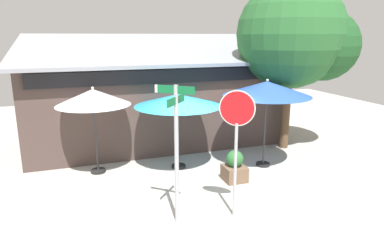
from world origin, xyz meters
TOP-DOWN VIEW (x-y plane):
  - ground_plane at (0.00, 0.00)m, footprint 28.00×28.00m
  - cafe_building at (-0.37, 5.05)m, footprint 9.74×5.46m
  - street_sign_post at (-1.39, -1.49)m, footprint 0.69×0.64m
  - stop_sign at (-0.07, -1.64)m, footprint 0.66×0.44m
  - patio_umbrella_ivory_left at (-2.84, 2.01)m, footprint 2.14×2.14m
  - patio_umbrella_teal_center at (-0.43, 1.58)m, footprint 2.64×2.64m
  - patio_umbrella_royal_blue_right at (2.17, 0.87)m, footprint 2.67×2.67m
  - shade_tree at (4.05, 2.15)m, footprint 4.08×3.71m
  - sidewalk_planter at (0.79, 0.11)m, footprint 0.61×0.61m

SIDE VIEW (x-z plane):
  - ground_plane at x=0.00m, z-range -0.10..0.00m
  - sidewalk_planter at x=0.79m, z-range -0.05..0.85m
  - cafe_building at x=-0.37m, z-range -0.41..3.71m
  - street_sign_post at x=-1.39m, z-range 0.33..3.39m
  - stop_sign at x=-0.07m, z-range 0.58..3.49m
  - patio_umbrella_teal_center at x=-0.43m, z-range 0.94..3.34m
  - patio_umbrella_ivory_left at x=-2.84m, z-range 0.98..3.60m
  - patio_umbrella_royal_blue_right at x=2.17m, z-range 1.08..3.85m
  - shade_tree at x=4.05m, z-range 1.02..6.94m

